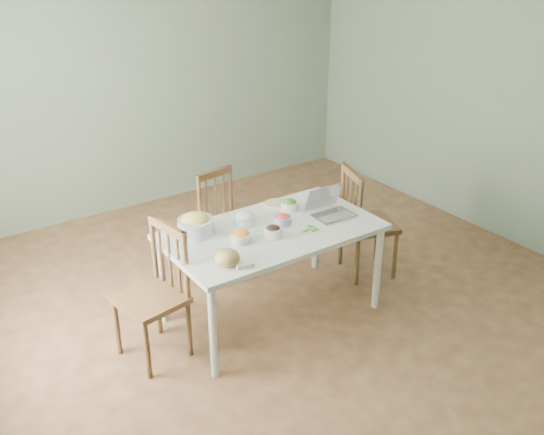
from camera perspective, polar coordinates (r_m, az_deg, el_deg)
floor at (r=5.29m, az=0.90°, el=-7.36°), size 5.00×5.00×0.00m
wall_back at (r=6.81m, az=-11.54°, el=12.10°), size 5.00×0.00×2.70m
wall_right at (r=6.42m, az=19.82°, el=10.32°), size 0.00×5.00×2.70m
dining_table at (r=4.88m, az=0.00°, el=-5.15°), size 1.64×0.92×0.77m
chair_far at (r=5.45m, az=-4.00°, el=-0.71°), size 0.48×0.46×0.94m
chair_left at (r=4.45m, az=-11.27°, el=-7.17°), size 0.50×0.52×1.01m
chair_right at (r=5.49m, az=9.02°, el=-0.38°), size 0.54×0.56×1.01m
bread_boule at (r=4.20m, az=-4.17°, el=-3.73°), size 0.21×0.21×0.11m
butter_stick at (r=4.17m, az=-2.49°, el=-4.53°), size 0.13×0.06×0.03m
bowl_squash at (r=4.64m, az=-7.08°, el=-0.57°), size 0.31×0.31×0.16m
bowl_carrot at (r=4.50m, az=-2.90°, el=-1.74°), size 0.18×0.18×0.09m
bowl_onion at (r=4.76m, az=-2.59°, el=-0.06°), size 0.22×0.22×0.09m
bowl_mushroom at (r=4.56m, az=0.09°, el=-1.29°), size 0.15×0.15×0.09m
bowl_redpep at (r=4.76m, az=1.01°, el=-0.17°), size 0.18×0.18×0.08m
bowl_broccoli at (r=5.00m, az=1.65°, el=1.21°), size 0.16×0.16×0.09m
flatbread at (r=5.10m, az=0.40°, el=1.28°), size 0.25×0.25×0.02m
basil_bunch at (r=4.69m, az=3.47°, el=-1.07°), size 0.17×0.17×0.02m
laptop at (r=4.87m, az=5.83°, el=1.23°), size 0.33×0.31×0.22m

